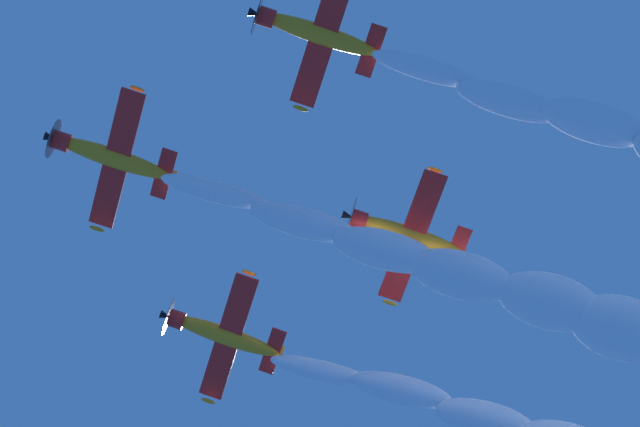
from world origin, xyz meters
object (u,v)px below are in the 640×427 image
object	(u,v)px
airplane_lead	(110,157)
airplane_slot_tail	(405,234)
airplane_left_wingman	(316,33)
airplane_right_wingman	(222,334)

from	to	relation	value
airplane_lead	airplane_slot_tail	world-z (taller)	airplane_slot_tail
airplane_lead	airplane_left_wingman	xyz separation A→B (m)	(-10.50, 9.56, 0.22)
airplane_right_wingman	airplane_left_wingman	bearing A→B (deg)	95.95
airplane_right_wingman	airplane_slot_tail	world-z (taller)	airplane_slot_tail
airplane_left_wingman	airplane_slot_tail	bearing A→B (deg)	-125.04
airplane_left_wingman	airplane_right_wingman	distance (m)	19.66
airplane_left_wingman	airplane_slot_tail	size ratio (longest dim) A/B	0.99
airplane_right_wingman	airplane_slot_tail	size ratio (longest dim) A/B	1.00
airplane_left_wingman	airplane_lead	bearing A→B (deg)	-42.33
airplane_lead	airplane_left_wingman	size ratio (longest dim) A/B	1.01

